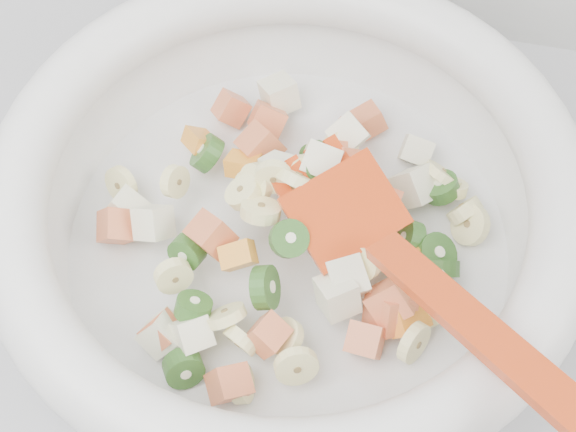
# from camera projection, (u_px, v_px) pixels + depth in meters

# --- Properties ---
(mixing_bowl) EXTENTS (0.40, 0.37, 0.15)m
(mixing_bowl) POSITION_uv_depth(u_px,v_px,m) (289.00, 209.00, 0.55)
(mixing_bowl) COLOR white
(mixing_bowl) RESTS_ON counter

